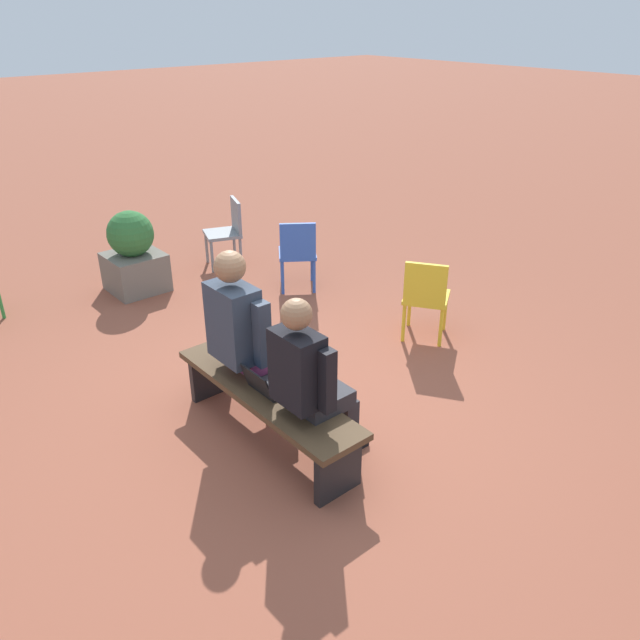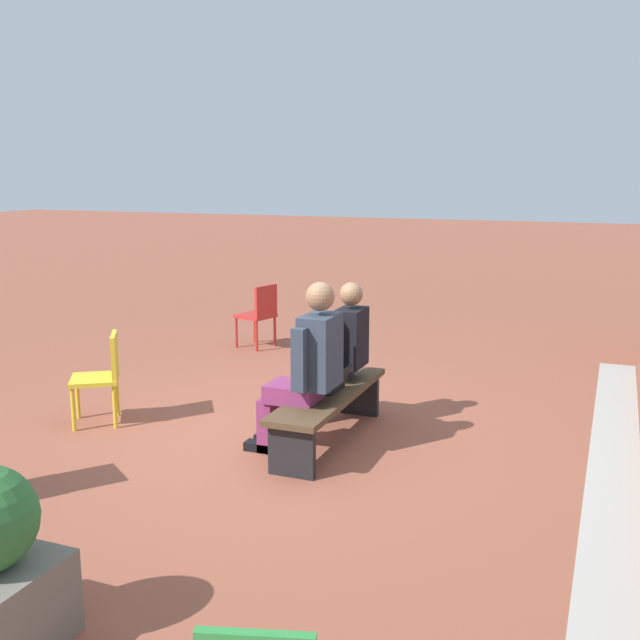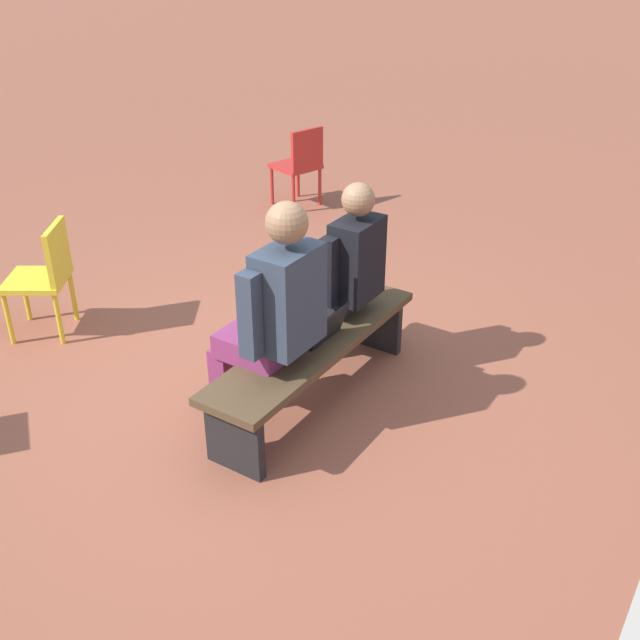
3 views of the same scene
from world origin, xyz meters
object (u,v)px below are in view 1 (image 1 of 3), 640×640
Objects in this scene: plastic_chair_far_left at (426,295)px; planter at (133,254)px; bench at (266,399)px; person_student at (310,378)px; laptop at (267,385)px; plastic_chair_foreground at (228,228)px; plastic_chair_mid_courtyard at (298,251)px; person_adult at (247,333)px.

plastic_chair_far_left is 0.89× the size of planter.
person_student reaches higher than bench.
planter is at bearing -8.87° from laptop.
plastic_chair_mid_courtyard is at bearing -172.03° from plastic_chair_foreground.
plastic_chair_mid_courtyard is 1.87m from planter.
planter is (0.03, 1.26, -0.04)m from plastic_chair_foreground.
person_adult reaches higher than laptop.
planter is (2.96, 1.61, -0.04)m from plastic_chair_far_left.
plastic_chair_far_left and plastic_chair_mid_courtyard have the same top height.
plastic_chair_mid_courtyard is (2.05, -1.93, 0.13)m from bench.
planter is at bearing -8.29° from person_adult.
plastic_chair_far_left is 2.95m from plastic_chair_foreground.
laptop is 0.38× the size of plastic_chair_far_left.
planter is (3.26, -0.50, 0.08)m from bench.
planter is (2.95, -0.43, -0.32)m from person_adult.
planter is (3.69, -0.44, -0.28)m from person_student.
person_adult is at bearing -12.94° from bench.
plastic_chair_far_left is at bearing -151.46° from planter.
laptop is 2.84m from plastic_chair_mid_courtyard.
person_student is 3.10m from plastic_chair_mid_courtyard.
person_student is 4.04m from plastic_chair_foreground.
plastic_chair_mid_courtyard is (-1.19, -0.17, 0.00)m from plastic_chair_foreground.
plastic_chair_mid_courtyard is at bearing -43.27° from bench.
plastic_chair_foreground is (3.66, -1.69, -0.23)m from person_student.
bench is 5.63× the size of laptop.
person_student is 1.59× the size of plastic_chair_far_left.
person_adult is at bearing 133.00° from plastic_chair_mid_courtyard.
laptop is (-0.03, 0.01, 0.15)m from bench.
plastic_chair_far_left is 1.00× the size of plastic_chair_mid_courtyard.
person_student is at bearing 173.27° from planter.
person_student reaches higher than plastic_chair_far_left.
bench is 1.91× the size of planter.
plastic_chair_foreground is 1.00× the size of plastic_chair_mid_courtyard.
plastic_chair_far_left is (0.33, -2.13, -0.02)m from laptop.
person_adult reaches higher than plastic_chair_far_left.
person_adult reaches higher than planter.
laptop is 3.34m from planter.
plastic_chair_far_left is (0.73, -2.05, -0.23)m from person_student.
plastic_chair_mid_courtyard is (2.47, -1.86, -0.23)m from person_student.
plastic_chair_foreground is at bearing 6.90° from plastic_chair_far_left.
person_student is 1.59× the size of plastic_chair_foreground.
laptop is at bearing 136.98° from plastic_chair_mid_courtyard.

